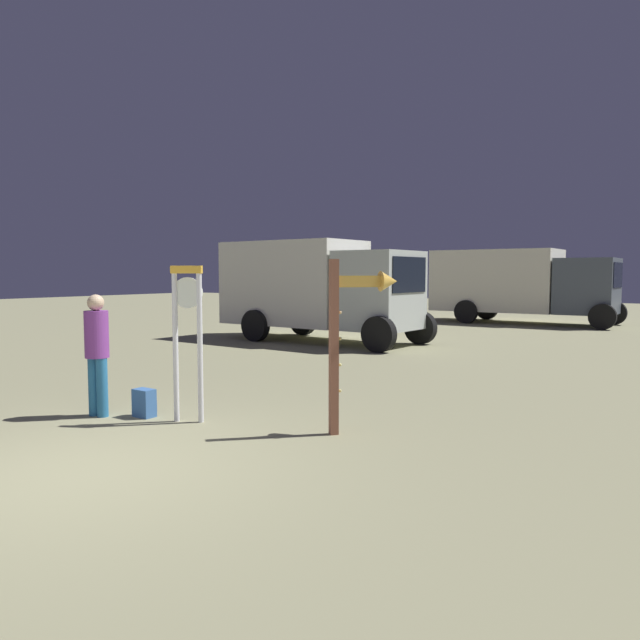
{
  "coord_description": "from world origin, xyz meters",
  "views": [
    {
      "loc": [
        5.23,
        -3.43,
        1.95
      ],
      "look_at": [
        -0.25,
        4.6,
        1.2
      ],
      "focal_mm": 34.18,
      "sensor_mm": 36.0,
      "label": 1
    }
  ],
  "objects_px": {
    "standing_clock": "(188,327)",
    "box_truck_far": "(518,283)",
    "arrow_sign": "(356,317)",
    "backpack": "(145,403)",
    "person_near_clock": "(97,349)",
    "box_truck_near": "(315,286)"
  },
  "relations": [
    {
      "from": "standing_clock",
      "to": "person_near_clock",
      "type": "xyz_separation_m",
      "value": [
        -1.26,
        -0.47,
        -0.32
      ]
    },
    {
      "from": "arrow_sign",
      "to": "backpack",
      "type": "xyz_separation_m",
      "value": [
        -2.8,
        -0.91,
        -1.24
      ]
    },
    {
      "from": "standing_clock",
      "to": "arrow_sign",
      "type": "bearing_deg",
      "value": 20.04
    },
    {
      "from": "person_near_clock",
      "to": "box_truck_far",
      "type": "xyz_separation_m",
      "value": [
        0.16,
        18.81,
        0.65
      ]
    },
    {
      "from": "standing_clock",
      "to": "arrow_sign",
      "type": "relative_size",
      "value": 0.97
    },
    {
      "from": "person_near_clock",
      "to": "box_truck_far",
      "type": "height_order",
      "value": "box_truck_far"
    },
    {
      "from": "person_near_clock",
      "to": "box_truck_near",
      "type": "xyz_separation_m",
      "value": [
        -2.81,
        9.25,
        0.65
      ]
    },
    {
      "from": "box_truck_near",
      "to": "box_truck_far",
      "type": "distance_m",
      "value": 10.01
    },
    {
      "from": "standing_clock",
      "to": "box_truck_far",
      "type": "distance_m",
      "value": 18.38
    },
    {
      "from": "standing_clock",
      "to": "person_near_clock",
      "type": "distance_m",
      "value": 1.38
    },
    {
      "from": "backpack",
      "to": "person_near_clock",
      "type": "bearing_deg",
      "value": -149.4
    },
    {
      "from": "person_near_clock",
      "to": "box_truck_near",
      "type": "distance_m",
      "value": 9.69
    },
    {
      "from": "arrow_sign",
      "to": "box_truck_far",
      "type": "relative_size",
      "value": 0.31
    },
    {
      "from": "arrow_sign",
      "to": "backpack",
      "type": "bearing_deg",
      "value": -161.97
    },
    {
      "from": "arrow_sign",
      "to": "box_truck_near",
      "type": "height_order",
      "value": "box_truck_near"
    },
    {
      "from": "arrow_sign",
      "to": "box_truck_far",
      "type": "bearing_deg",
      "value": 100.31
    },
    {
      "from": "standing_clock",
      "to": "box_truck_far",
      "type": "height_order",
      "value": "box_truck_far"
    },
    {
      "from": "backpack",
      "to": "box_truck_near",
      "type": "xyz_separation_m",
      "value": [
        -3.37,
        8.93,
        1.39
      ]
    },
    {
      "from": "backpack",
      "to": "box_truck_near",
      "type": "relative_size",
      "value": 0.06
    },
    {
      "from": "arrow_sign",
      "to": "person_near_clock",
      "type": "relative_size",
      "value": 1.27
    },
    {
      "from": "arrow_sign",
      "to": "standing_clock",
      "type": "bearing_deg",
      "value": -159.96
    },
    {
      "from": "person_near_clock",
      "to": "box_truck_near",
      "type": "relative_size",
      "value": 0.27
    }
  ]
}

